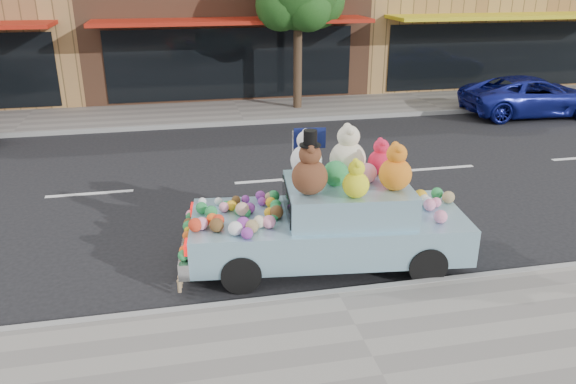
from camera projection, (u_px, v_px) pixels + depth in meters
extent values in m
plane|color=black|center=(274.00, 180.00, 12.70)|extent=(120.00, 120.00, 0.00)
cube|color=gray|center=(372.00, 360.00, 6.77)|extent=(60.00, 3.00, 0.12)
cube|color=gray|center=(239.00, 112.00, 18.59)|extent=(60.00, 3.00, 0.12)
cube|color=gray|center=(337.00, 294.00, 8.13)|extent=(60.00, 0.12, 0.13)
cube|color=gray|center=(245.00, 123.00, 17.23)|extent=(60.00, 0.12, 0.13)
cube|color=black|center=(232.00, 64.00, 19.44)|extent=(8.50, 0.06, 2.40)
cube|color=#AA1E0F|center=(233.00, 21.00, 18.09)|extent=(9.00, 1.80, 0.12)
cube|color=black|center=(494.00, 55.00, 21.34)|extent=(8.50, 0.06, 2.40)
cube|color=yellow|center=(513.00, 16.00, 19.99)|extent=(9.00, 1.80, 0.12)
cylinder|color=#38281C|center=(298.00, 63.00, 18.40)|extent=(0.28, 0.28, 3.20)
sphere|color=#163F12|center=(317.00, 0.00, 18.10)|extent=(1.80, 1.80, 1.80)
sphere|color=#163F12|center=(281.00, 5.00, 17.43)|extent=(1.60, 1.60, 1.60)
sphere|color=#163F12|center=(309.00, 9.00, 17.26)|extent=(1.40, 1.40, 1.40)
imported|color=#1C259C|center=(532.00, 96.00, 18.19)|extent=(4.55, 2.21, 1.25)
cylinder|color=black|center=(427.00, 265.00, 8.47)|extent=(0.62, 0.27, 0.60)
cylinder|color=black|center=(398.00, 222.00, 9.91)|extent=(0.62, 0.27, 0.60)
cylinder|color=black|center=(241.00, 273.00, 8.23)|extent=(0.62, 0.27, 0.60)
cylinder|color=black|center=(240.00, 228.00, 9.67)|extent=(0.62, 0.27, 0.60)
cube|color=#8DBCD2|center=(328.00, 231.00, 8.98)|extent=(4.46, 2.17, 0.60)
cube|color=#8DBCD2|center=(347.00, 199.00, 8.80)|extent=(2.06, 1.70, 0.50)
cube|color=silver|center=(188.00, 246.00, 8.84)|extent=(0.36, 1.79, 0.26)
cube|color=red|center=(187.00, 247.00, 8.10)|extent=(0.09, 0.28, 0.16)
cube|color=red|center=(193.00, 210.00, 9.35)|extent=(0.09, 0.28, 0.16)
cube|color=black|center=(287.00, 201.00, 8.72)|extent=(0.19, 1.30, 0.40)
sphere|color=#522A17|center=(310.00, 177.00, 8.23)|extent=(0.54, 0.54, 0.54)
sphere|color=#522A17|center=(310.00, 154.00, 8.10)|extent=(0.33, 0.33, 0.33)
sphere|color=#522A17|center=(312.00, 150.00, 7.95)|extent=(0.13, 0.13, 0.13)
sphere|color=#522A17|center=(308.00, 145.00, 8.17)|extent=(0.13, 0.13, 0.13)
cylinder|color=black|center=(310.00, 145.00, 8.05)|extent=(0.32, 0.32, 0.02)
cylinder|color=black|center=(310.00, 138.00, 8.01)|extent=(0.20, 0.20, 0.22)
sphere|color=beige|center=(348.00, 159.00, 8.93)|extent=(0.58, 0.58, 0.58)
sphere|color=beige|center=(349.00, 136.00, 8.79)|extent=(0.36, 0.36, 0.36)
sphere|color=beige|center=(351.00, 131.00, 8.63)|extent=(0.14, 0.14, 0.14)
sphere|color=beige|center=(346.00, 127.00, 8.86)|extent=(0.14, 0.14, 0.14)
sphere|color=orange|center=(395.00, 174.00, 8.39)|extent=(0.50, 0.50, 0.50)
sphere|color=orange|center=(397.00, 154.00, 8.28)|extent=(0.31, 0.31, 0.31)
sphere|color=orange|center=(400.00, 149.00, 8.14)|extent=(0.12, 0.12, 0.12)
sphere|color=orange|center=(395.00, 145.00, 8.34)|extent=(0.12, 0.12, 0.12)
sphere|color=red|center=(380.00, 162.00, 9.05)|extent=(0.41, 0.41, 0.41)
sphere|color=red|center=(381.00, 147.00, 8.96)|extent=(0.25, 0.25, 0.25)
sphere|color=red|center=(384.00, 143.00, 8.85)|extent=(0.10, 0.10, 0.10)
sphere|color=red|center=(380.00, 140.00, 9.01)|extent=(0.10, 0.10, 0.10)
sphere|color=white|center=(306.00, 160.00, 8.98)|extent=(0.51, 0.51, 0.51)
sphere|color=white|center=(307.00, 140.00, 8.85)|extent=(0.32, 0.32, 0.32)
sphere|color=white|center=(308.00, 136.00, 8.71)|extent=(0.12, 0.12, 0.12)
sphere|color=white|center=(305.00, 132.00, 8.92)|extent=(0.12, 0.12, 0.12)
sphere|color=yellow|center=(356.00, 185.00, 8.13)|extent=(0.39, 0.39, 0.39)
sphere|color=yellow|center=(357.00, 168.00, 8.03)|extent=(0.24, 0.24, 0.24)
sphere|color=yellow|center=(359.00, 165.00, 7.93)|extent=(0.09, 0.09, 0.09)
sphere|color=yellow|center=(355.00, 161.00, 8.08)|extent=(0.09, 0.09, 0.09)
sphere|color=#227C3B|center=(336.00, 173.00, 8.62)|extent=(0.40, 0.40, 0.40)
sphere|color=pink|center=(367.00, 173.00, 8.72)|extent=(0.32, 0.32, 0.32)
sphere|color=pink|center=(224.00, 207.00, 8.92)|extent=(0.16, 0.16, 0.16)
sphere|color=#227C3B|center=(274.00, 196.00, 9.29)|extent=(0.20, 0.20, 0.20)
sphere|color=#F05416|center=(252.00, 227.00, 8.24)|extent=(0.17, 0.17, 0.17)
sphere|color=#7A2C88|center=(250.00, 208.00, 8.88)|extent=(0.17, 0.17, 0.17)
sphere|color=#227C3B|center=(276.00, 205.00, 8.96)|extent=(0.19, 0.19, 0.19)
sphere|color=red|center=(195.00, 225.00, 8.24)|extent=(0.21, 0.21, 0.21)
sphere|color=#7A2C88|center=(262.00, 201.00, 9.16)|extent=(0.14, 0.14, 0.14)
sphere|color=#563718|center=(217.00, 225.00, 8.23)|extent=(0.21, 0.21, 0.21)
sphere|color=silver|center=(219.00, 201.00, 9.18)|extent=(0.13, 0.13, 0.13)
sphere|color=#227C3B|center=(211.00, 212.00, 8.70)|extent=(0.20, 0.20, 0.20)
sphere|color=#227C3B|center=(227.00, 205.00, 9.01)|extent=(0.15, 0.15, 0.15)
sphere|color=#227C3B|center=(275.00, 216.00, 8.64)|extent=(0.13, 0.13, 0.13)
sphere|color=#F05416|center=(212.00, 219.00, 8.48)|extent=(0.18, 0.18, 0.18)
sphere|color=#7A2C88|center=(247.00, 233.00, 8.02)|extent=(0.17, 0.17, 0.17)
sphere|color=pink|center=(201.00, 224.00, 8.30)|extent=(0.20, 0.20, 0.20)
sphere|color=#7A2C88|center=(260.00, 196.00, 9.37)|extent=(0.17, 0.17, 0.17)
sphere|color=#227C3B|center=(202.00, 208.00, 8.86)|extent=(0.19, 0.19, 0.19)
sphere|color=beige|center=(260.00, 222.00, 8.37)|extent=(0.19, 0.19, 0.19)
sphere|color=silver|center=(235.00, 228.00, 8.13)|extent=(0.21, 0.21, 0.21)
sphere|color=#227C3B|center=(276.00, 210.00, 8.74)|extent=(0.21, 0.21, 0.21)
sphere|color=#8E784E|center=(270.00, 197.00, 9.29)|extent=(0.17, 0.17, 0.17)
sphere|color=red|center=(204.00, 223.00, 8.39)|extent=(0.15, 0.15, 0.15)
sphere|color=silver|center=(202.00, 202.00, 9.18)|extent=(0.13, 0.13, 0.13)
sphere|color=orange|center=(271.00, 202.00, 9.09)|extent=(0.17, 0.17, 0.17)
sphere|color=#563718|center=(277.00, 212.00, 8.67)|extent=(0.22, 0.22, 0.22)
sphere|color=#227C3B|center=(239.00, 211.00, 8.83)|extent=(0.13, 0.13, 0.13)
sphere|color=pink|center=(269.00, 222.00, 8.35)|extent=(0.20, 0.20, 0.20)
sphere|color=orange|center=(232.00, 205.00, 8.97)|extent=(0.17, 0.17, 0.17)
sphere|color=#7A2C88|center=(278.00, 208.00, 8.93)|extent=(0.13, 0.13, 0.13)
sphere|color=orange|center=(269.00, 213.00, 8.71)|extent=(0.17, 0.17, 0.17)
sphere|color=#8E784E|center=(252.00, 226.00, 8.20)|extent=(0.20, 0.20, 0.20)
sphere|color=#227C3B|center=(247.00, 213.00, 8.76)|extent=(0.13, 0.13, 0.13)
sphere|color=red|center=(218.00, 220.00, 8.43)|extent=(0.18, 0.18, 0.18)
sphere|color=#7A2C88|center=(245.00, 199.00, 9.25)|extent=(0.14, 0.14, 0.14)
sphere|color=#563718|center=(236.00, 200.00, 9.20)|extent=(0.15, 0.15, 0.15)
sphere|color=#7A2C88|center=(243.00, 224.00, 8.26)|extent=(0.22, 0.22, 0.22)
sphere|color=#D8A88C|center=(242.00, 209.00, 8.75)|extent=(0.22, 0.22, 0.22)
sphere|color=#F05416|center=(187.00, 236.00, 8.71)|extent=(0.14, 0.14, 0.14)
sphere|color=#227C3B|center=(184.00, 255.00, 8.09)|extent=(0.17, 0.17, 0.17)
sphere|color=orange|center=(188.00, 230.00, 8.91)|extent=(0.12, 0.12, 0.12)
sphere|color=#563718|center=(189.00, 223.00, 9.09)|extent=(0.18, 0.18, 0.18)
sphere|color=pink|center=(190.00, 214.00, 9.45)|extent=(0.16, 0.16, 0.16)
sphere|color=#F05416|center=(184.00, 251.00, 8.23)|extent=(0.16, 0.16, 0.16)
sphere|color=#7A2C88|center=(191.00, 214.00, 9.48)|extent=(0.13, 0.13, 0.13)
sphere|color=#227C3B|center=(188.00, 226.00, 8.99)|extent=(0.18, 0.18, 0.18)
sphere|color=#227C3B|center=(190.00, 217.00, 9.37)|extent=(0.15, 0.15, 0.15)
sphere|color=pink|center=(430.00, 205.00, 8.96)|extent=(0.20, 0.20, 0.20)
sphere|color=beige|center=(424.00, 200.00, 9.16)|extent=(0.19, 0.19, 0.19)
sphere|color=pink|center=(436.00, 202.00, 9.10)|extent=(0.17, 0.17, 0.17)
sphere|color=orange|center=(420.00, 196.00, 9.25)|extent=(0.23, 0.23, 0.23)
sphere|color=#227C3B|center=(437.00, 193.00, 9.43)|extent=(0.20, 0.20, 0.20)
sphere|color=silver|center=(428.00, 202.00, 9.11)|extent=(0.17, 0.17, 0.17)
sphere|color=pink|center=(441.00, 217.00, 8.52)|extent=(0.21, 0.21, 0.21)
sphere|color=#8E784E|center=(448.00, 197.00, 9.25)|extent=(0.21, 0.21, 0.21)
cylinder|color=#997A54|center=(179.00, 287.00, 8.13)|extent=(0.06, 0.06, 0.17)
sphere|color=#997A54|center=(179.00, 281.00, 8.10)|extent=(0.07, 0.07, 0.07)
cylinder|color=#997A54|center=(180.00, 283.00, 8.25)|extent=(0.06, 0.06, 0.17)
sphere|color=#997A54|center=(180.00, 277.00, 8.21)|extent=(0.07, 0.07, 0.07)
cylinder|color=#997A54|center=(181.00, 278.00, 8.36)|extent=(0.06, 0.06, 0.17)
sphere|color=#997A54|center=(180.00, 273.00, 8.32)|extent=(0.07, 0.07, 0.07)
cylinder|color=#997A54|center=(181.00, 274.00, 8.47)|extent=(0.06, 0.06, 0.17)
sphere|color=#997A54|center=(181.00, 269.00, 8.44)|extent=(0.07, 0.07, 0.07)
cylinder|color=#997A54|center=(182.00, 270.00, 8.58)|extent=(0.06, 0.06, 0.17)
sphere|color=#997A54|center=(182.00, 265.00, 8.55)|extent=(0.07, 0.07, 0.07)
cylinder|color=#997A54|center=(183.00, 266.00, 8.69)|extent=(0.06, 0.06, 0.17)
sphere|color=#997A54|center=(182.00, 261.00, 8.66)|extent=(0.07, 0.07, 0.07)
cylinder|color=#997A54|center=(183.00, 263.00, 8.81)|extent=(0.06, 0.06, 0.17)
sphere|color=#997A54|center=(183.00, 257.00, 8.77)|extent=(0.07, 0.07, 0.07)
cylinder|color=#997A54|center=(184.00, 259.00, 8.92)|extent=(0.06, 0.06, 0.17)
sphere|color=#997A54|center=(184.00, 254.00, 8.88)|extent=(0.07, 0.07, 0.07)
cylinder|color=#997A54|center=(185.00, 255.00, 9.03)|extent=(0.06, 0.06, 0.17)
sphere|color=#997A54|center=(184.00, 250.00, 9.00)|extent=(0.07, 0.07, 0.07)
cylinder|color=#997A54|center=(185.00, 252.00, 9.14)|extent=(0.06, 0.06, 0.17)
sphere|color=#997A54|center=(185.00, 247.00, 9.11)|extent=(0.07, 0.07, 0.07)
cylinder|color=#997A54|center=(186.00, 248.00, 9.26)|extent=(0.06, 0.06, 0.17)
sphere|color=#997A54|center=(185.00, 243.00, 9.22)|extent=(0.07, 0.07, 0.07)
cylinder|color=#997A54|center=(186.00, 245.00, 9.37)|extent=(0.06, 0.06, 0.17)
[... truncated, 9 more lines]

